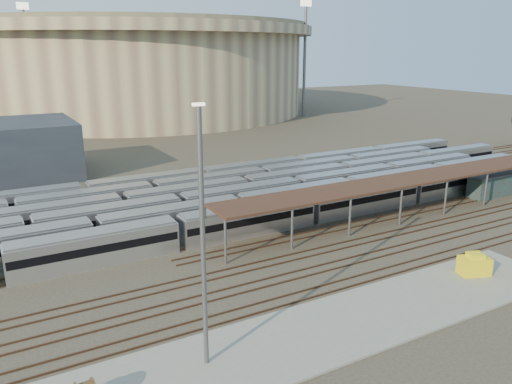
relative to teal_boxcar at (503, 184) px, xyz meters
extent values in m
plane|color=#383026|center=(-43.00, -4.00, -1.62)|extent=(420.00, 420.00, 0.00)
cube|color=gray|center=(-48.00, -19.00, -1.52)|extent=(50.00, 9.00, 0.20)
cube|color=silver|center=(-35.11, 4.00, 0.18)|extent=(112.00, 2.90, 3.60)
cube|color=silver|center=(-43.62, 8.20, 0.18)|extent=(112.00, 2.90, 3.60)
cube|color=silver|center=(-50.32, 12.40, 0.18)|extent=(112.00, 2.90, 3.60)
cube|color=silver|center=(-38.14, 16.60, 0.18)|extent=(112.00, 2.90, 3.60)
cube|color=silver|center=(-51.41, 20.80, 0.18)|extent=(112.00, 2.90, 3.60)
cube|color=silver|center=(-41.53, 25.00, 0.18)|extent=(112.00, 2.90, 3.60)
cylinder|color=#5C5C61|center=(-51.00, -2.70, 0.88)|extent=(0.30, 0.30, 5.00)
cylinder|color=#5C5C61|center=(-51.00, 2.70, 0.88)|extent=(0.30, 0.30, 5.00)
cylinder|color=#5C5C61|center=(-42.43, -2.70, 0.88)|extent=(0.30, 0.30, 5.00)
cylinder|color=#5C5C61|center=(-42.43, 2.70, 0.88)|extent=(0.30, 0.30, 5.00)
cylinder|color=#5C5C61|center=(-33.86, -2.70, 0.88)|extent=(0.30, 0.30, 5.00)
cylinder|color=#5C5C61|center=(-33.86, 2.70, 0.88)|extent=(0.30, 0.30, 5.00)
cylinder|color=#5C5C61|center=(-25.29, -2.70, 0.88)|extent=(0.30, 0.30, 5.00)
cylinder|color=#5C5C61|center=(-25.29, 2.70, 0.88)|extent=(0.30, 0.30, 5.00)
cylinder|color=#5C5C61|center=(-16.71, -2.70, 0.88)|extent=(0.30, 0.30, 5.00)
cylinder|color=#5C5C61|center=(-16.71, 2.70, 0.88)|extent=(0.30, 0.30, 5.00)
cylinder|color=#5C5C61|center=(-8.14, -2.70, 0.88)|extent=(0.30, 0.30, 5.00)
cylinder|color=#5C5C61|center=(-8.14, 2.70, 0.88)|extent=(0.30, 0.30, 5.00)
cylinder|color=#5C5C61|center=(0.43, 2.70, 0.88)|extent=(0.30, 0.30, 5.00)
cube|color=#321B14|center=(-21.00, 0.00, 3.53)|extent=(60.00, 6.00, 0.30)
cube|color=#4C3323|center=(-43.00, -5.75, -1.53)|extent=(170.00, 0.12, 0.18)
cube|color=#4C3323|center=(-43.00, -4.25, -1.53)|extent=(170.00, 0.12, 0.18)
cube|color=#4C3323|center=(-43.00, -9.75, -1.53)|extent=(170.00, 0.12, 0.18)
cube|color=#4C3323|center=(-43.00, -8.25, -1.53)|extent=(170.00, 0.12, 0.18)
cube|color=#4C3323|center=(-43.00, -13.75, -1.53)|extent=(170.00, 0.12, 0.18)
cube|color=#4C3323|center=(-43.00, -12.25, -1.53)|extent=(170.00, 0.12, 0.18)
cylinder|color=tan|center=(-18.00, 136.00, 12.38)|extent=(116.00, 116.00, 28.00)
cylinder|color=tan|center=(-18.00, 136.00, 27.88)|extent=(124.00, 124.00, 3.00)
cylinder|color=#666048|center=(-18.00, 136.00, 30.13)|extent=(120.00, 120.00, 1.50)
cylinder|color=#5C5C61|center=(27.00, 96.00, 16.38)|extent=(1.00, 1.00, 36.00)
cube|color=#FFF2CC|center=(27.00, 96.00, 35.58)|extent=(4.00, 0.60, 2.40)
cylinder|color=#5C5C61|center=(-53.00, 156.00, 16.38)|extent=(1.00, 1.00, 36.00)
cube|color=#FFF2CC|center=(-53.00, 156.00, 35.58)|extent=(4.00, 0.60, 2.40)
cube|color=#204651|center=(0.00, 0.00, 0.00)|extent=(14.00, 3.12, 3.25)
cylinder|color=#5C5C61|center=(-60.18, -18.32, 8.00)|extent=(0.36, 0.36, 18.86)
cube|color=#FFF2CC|center=(-60.18, -18.32, 17.53)|extent=(0.80, 0.30, 0.20)
cube|color=yellow|center=(-30.07, -17.97, -0.50)|extent=(3.44, 2.80, 1.86)
camera|label=1|loc=(-72.66, -48.05, 20.93)|focal=35.00mm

